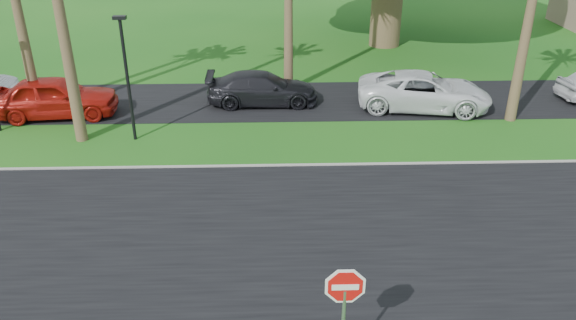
# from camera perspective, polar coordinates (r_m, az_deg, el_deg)

# --- Properties ---
(ground) EXTENTS (120.00, 120.00, 0.00)m
(ground) POSITION_cam_1_polar(r_m,az_deg,el_deg) (14.16, 1.88, -11.72)
(ground) COLOR #185615
(ground) RESTS_ON ground
(road) EXTENTS (120.00, 8.00, 0.02)m
(road) POSITION_cam_1_polar(r_m,az_deg,el_deg) (15.78, 1.44, -7.22)
(road) COLOR black
(road) RESTS_ON ground
(parking_strip) EXTENTS (120.00, 5.00, 0.02)m
(parking_strip) POSITION_cam_1_polar(r_m,az_deg,el_deg) (25.20, 0.15, 6.05)
(parking_strip) COLOR black
(parking_strip) RESTS_ON ground
(curb) EXTENTS (120.00, 0.12, 0.06)m
(curb) POSITION_cam_1_polar(r_m,az_deg,el_deg) (19.27, 0.79, -0.52)
(curb) COLOR gray
(curb) RESTS_ON ground
(stop_sign_near) EXTENTS (1.05, 0.07, 2.62)m
(stop_sign_near) POSITION_cam_1_polar(r_m,az_deg,el_deg) (10.77, 5.75, -13.99)
(stop_sign_near) COLOR gray
(stop_sign_near) RESTS_ON ground
(streetlight_right) EXTENTS (0.45, 0.25, 4.64)m
(streetlight_right) POSITION_cam_1_polar(r_m,az_deg,el_deg) (21.20, -16.08, 8.62)
(streetlight_right) COLOR black
(streetlight_right) RESTS_ON ground
(car_red) EXTENTS (5.13, 2.46, 1.69)m
(car_red) POSITION_cam_1_polar(r_m,az_deg,el_deg) (25.06, -22.59, 5.91)
(car_red) COLOR #AA150E
(car_red) RESTS_ON ground
(car_dark) EXTENTS (4.85, 2.04, 1.40)m
(car_dark) POSITION_cam_1_polar(r_m,az_deg,el_deg) (24.64, -2.62, 7.25)
(car_dark) COLOR black
(car_dark) RESTS_ON ground
(car_minivan) EXTENTS (5.94, 3.47, 1.55)m
(car_minivan) POSITION_cam_1_polar(r_m,az_deg,el_deg) (24.72, 13.67, 6.78)
(car_minivan) COLOR white
(car_minivan) RESTS_ON ground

